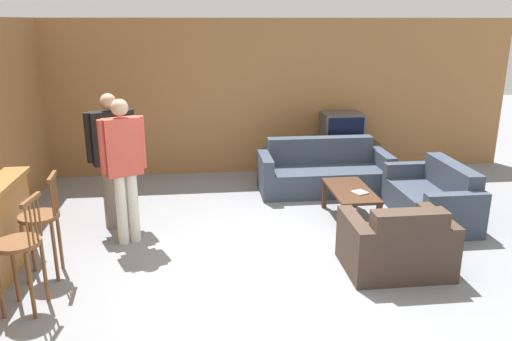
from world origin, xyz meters
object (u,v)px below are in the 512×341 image
at_px(tv_unit, 340,157).
at_px(person_by_window, 112,154).
at_px(tv, 342,127).
at_px(book_on_table, 360,192).
at_px(person_by_counter, 124,163).
at_px(armchair_near, 397,246).
at_px(loveseat_right, 433,199).
at_px(bar_chair_mid, 41,224).
at_px(couch_far, 323,173).
at_px(coffee_table, 350,194).
at_px(bar_chair_near, 20,252).

distance_m(tv_unit, person_by_window, 4.05).
relative_size(tv, book_on_table, 3.04).
bearing_deg(person_by_window, person_by_counter, -67.73).
height_order(book_on_table, person_by_window, person_by_window).
height_order(tv, book_on_table, tv).
distance_m(armchair_near, loveseat_right, 1.71).
bearing_deg(person_by_window, tv, 28.95).
bearing_deg(person_by_counter, person_by_window, 112.27).
xyz_separation_m(bar_chair_mid, tv_unit, (4.03, 3.20, -0.30)).
bearing_deg(bar_chair_mid, loveseat_right, 12.63).
distance_m(couch_far, person_by_window, 3.24).
distance_m(couch_far, coffee_table, 1.24).
xyz_separation_m(bar_chair_near, tv, (4.03, 3.84, 0.23)).
bearing_deg(armchair_near, couch_far, 92.88).
bearing_deg(person_by_window, coffee_table, -2.74).
bearing_deg(loveseat_right, tv, 107.13).
bearing_deg(tv_unit, loveseat_right, -72.89).
bearing_deg(loveseat_right, book_on_table, -174.71).
height_order(armchair_near, tv_unit, armchair_near).
xyz_separation_m(armchair_near, loveseat_right, (1.04, 1.35, -0.00)).
relative_size(couch_far, armchair_near, 1.87).
height_order(bar_chair_near, tv_unit, bar_chair_near).
distance_m(coffee_table, book_on_table, 0.20).
relative_size(armchair_near, tv_unit, 0.87).
bearing_deg(book_on_table, bar_chair_near, -156.38).
xyz_separation_m(armchair_near, tv_unit, (0.38, 3.50, 0.00)).
distance_m(bar_chair_mid, coffee_table, 3.75).
bearing_deg(bar_chair_near, armchair_near, 5.28).
bearing_deg(loveseat_right, armchair_near, -127.67).
distance_m(bar_chair_mid, person_by_counter, 1.13).
bearing_deg(bar_chair_mid, person_by_window, 67.13).
relative_size(couch_far, person_by_counter, 1.15).
relative_size(bar_chair_mid, couch_far, 0.55).
height_order(coffee_table, book_on_table, book_on_table).
xyz_separation_m(coffee_table, book_on_table, (0.07, -0.17, 0.08)).
distance_m(coffee_table, tv, 2.17).
bearing_deg(couch_far, tv_unit, 58.42).
height_order(armchair_near, person_by_counter, person_by_counter).
bearing_deg(person_by_counter, armchair_near, -19.99).
relative_size(bar_chair_mid, person_by_counter, 0.64).
bearing_deg(person_by_counter, coffee_table, 7.43).
xyz_separation_m(bar_chair_mid, loveseat_right, (4.69, 1.05, -0.31)).
bearing_deg(tv, book_on_table, -99.79).
height_order(coffee_table, person_by_counter, person_by_counter).
bearing_deg(person_by_counter, couch_far, 30.18).
relative_size(couch_far, person_by_window, 1.16).
bearing_deg(tv, tv_unit, 90.00).
bearing_deg(coffee_table, tv_unit, 77.58).
bearing_deg(tv, armchair_near, -96.22).
bearing_deg(tv, bar_chair_mid, -141.54).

